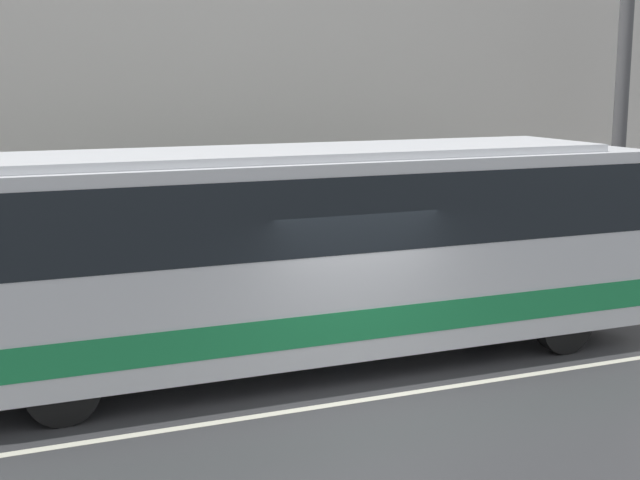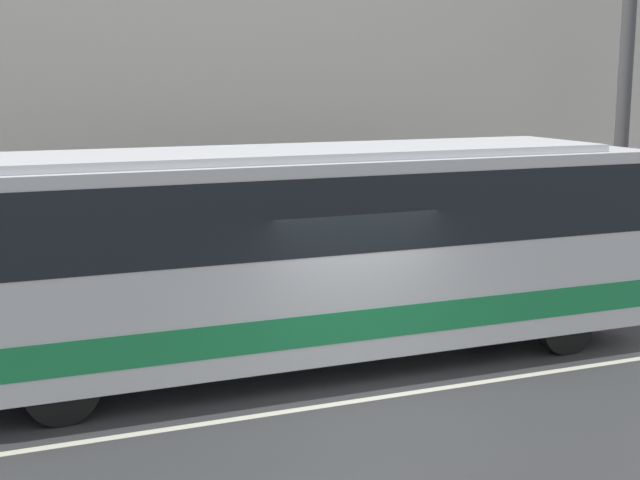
% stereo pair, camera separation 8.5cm
% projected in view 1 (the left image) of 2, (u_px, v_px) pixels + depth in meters
% --- Properties ---
extents(ground_plane, '(60.00, 60.00, 0.00)m').
position_uv_depth(ground_plane, '(374.00, 399.00, 12.32)').
color(ground_plane, '#38383A').
extents(sidewalk, '(60.00, 2.86, 0.17)m').
position_uv_depth(sidewalk, '(251.00, 302.00, 17.23)').
color(sidewalk, '#A09E99').
rests_on(sidewalk, ground_plane).
extents(building_facade, '(60.00, 0.35, 9.33)m').
position_uv_depth(building_facade, '(223.00, 71.00, 17.86)').
color(building_facade, silver).
rests_on(building_facade, ground_plane).
extents(lane_stripe, '(54.00, 0.14, 0.01)m').
position_uv_depth(lane_stripe, '(374.00, 398.00, 12.32)').
color(lane_stripe, beige).
rests_on(lane_stripe, ground_plane).
extents(transit_bus, '(11.83, 2.59, 3.33)m').
position_uv_depth(transit_bus, '(288.00, 245.00, 13.43)').
color(transit_bus, silver).
rests_on(transit_bus, ground_plane).
extents(utility_pole_near, '(0.30, 0.30, 6.70)m').
position_uv_depth(utility_pole_near, '(620.00, 117.00, 19.23)').
color(utility_pole_near, '#4C4C4F').
rests_on(utility_pole_near, sidewalk).
extents(pedestrian_waiting, '(0.36, 0.36, 1.67)m').
position_uv_depth(pedestrian_waiting, '(346.00, 260.00, 16.94)').
color(pedestrian_waiting, navy).
rests_on(pedestrian_waiting, sidewalk).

